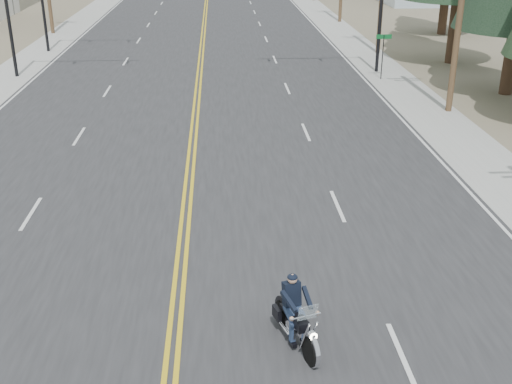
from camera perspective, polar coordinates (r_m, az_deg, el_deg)
The scene contains 5 objects.
road at distance 77.67m, azimuth -4.43°, elevation 16.57°, with size 20.00×200.00×0.01m, color #303033.
sidewalk_left at distance 78.68m, azimuth -13.17°, elevation 16.14°, with size 3.00×200.00×0.01m, color #A5A5A0.
sidewalk_right at distance 78.35m, azimuth 4.38°, elevation 16.63°, with size 3.00×200.00×0.01m, color #A5A5A0.
street_sign at distance 39.03m, azimuth 11.23°, elevation 12.38°, with size 0.90×0.06×2.62m.
motorcyclist at distance 14.34m, azimuth 3.64°, elevation -10.69°, with size 0.90×2.11×1.65m, color black, non-canonical shape.
Camera 1 is at (1.14, -7.16, 8.80)m, focal length 45.00 mm.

